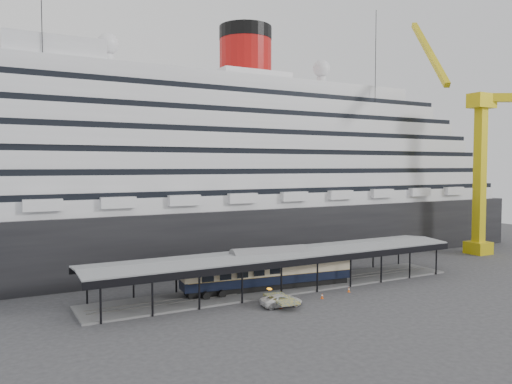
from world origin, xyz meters
The scene contains 9 objects.
ground centered at (0.00, 0.00, 0.00)m, with size 200.00×200.00×0.00m, color #333336.
cruise_ship centered at (0.05, 32.00, 18.35)m, with size 130.00×30.00×43.90m.
platform_canopy centered at (0.00, 5.00, 2.36)m, with size 56.00×9.18×5.30m.
crane_yellow centered at (47.06, 10.54, 19.96)m, with size 23.83×18.78×47.60m.
port_truck centered at (-5.09, -2.66, 0.73)m, with size 2.41×5.23×1.45m, color silver.
pullman_carriage centered at (-2.36, 5.00, 2.92)m, with size 24.96×5.89×24.31m.
traffic_cone_left centered at (-5.56, -3.33, 0.36)m, with size 0.46×0.46×0.73m.
traffic_cone_mid centered at (1.42, -2.21, 0.35)m, with size 0.46×0.46×0.71m.
traffic_cone_right centered at (6.63, -1.23, 0.35)m, with size 0.40×0.40×0.71m.
Camera 1 is at (-36.83, -54.23, 17.25)m, focal length 35.00 mm.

